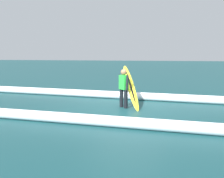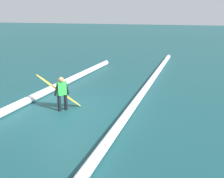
% 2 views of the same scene
% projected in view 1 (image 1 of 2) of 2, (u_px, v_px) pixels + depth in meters
% --- Properties ---
extents(ground_plane, '(159.33, 159.33, 0.00)m').
position_uv_depth(ground_plane, '(127.00, 108.00, 9.91)').
color(ground_plane, '#144045').
extents(surfer, '(0.41, 0.51, 1.42)m').
position_uv_depth(surfer, '(124.00, 86.00, 9.88)').
color(surfer, black).
rests_on(surfer, ground_plane).
extents(surfboard, '(1.10, 1.68, 1.52)m').
position_uv_depth(surfboard, '(131.00, 87.00, 10.05)').
color(surfboard, yellow).
rests_on(surfboard, ground_plane).
extents(wave_crest_foreground, '(17.54, 1.21, 0.33)m').
position_uv_depth(wave_crest_foreground, '(144.00, 96.00, 11.56)').
color(wave_crest_foreground, white).
rests_on(wave_crest_foreground, ground_plane).
extents(wave_crest_midground, '(23.31, 0.70, 0.31)m').
position_uv_depth(wave_crest_midground, '(175.00, 126.00, 6.79)').
color(wave_crest_midground, white).
rests_on(wave_crest_midground, ground_plane).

